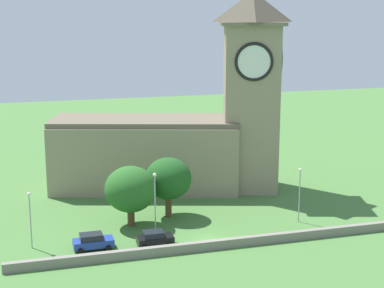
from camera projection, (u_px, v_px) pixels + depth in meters
The scene contains 10 objects.
ground_plane at pixel (175, 202), 82.64m from camera, with size 200.00×200.00×0.00m, color #477538.
church at pixel (184, 130), 87.31m from camera, with size 34.07×18.41×28.08m.
quay_barrier at pixel (215, 245), 66.33m from camera, with size 44.65×0.70×1.02m, color gray.
car_blue at pixel (93, 241), 66.22m from camera, with size 4.40×2.31×1.78m.
car_black at pixel (155, 238), 67.22m from camera, with size 4.02×2.29×1.69m.
streetlamp_west_end at pixel (30, 210), 65.81m from camera, with size 0.44×0.44×6.41m.
streetlamp_west_mid at pixel (155, 195), 69.01m from camera, with size 0.44×0.44×7.61m.
streetlamp_central at pixel (300, 186), 74.02m from camera, with size 0.44×0.44×6.86m.
tree_by_tower at pixel (130, 189), 72.64m from camera, with size 6.18×6.18×7.39m.
tree_riverside_east at pixel (168, 179), 75.98m from camera, with size 5.84×5.84×7.58m.
Camera 1 is at (-19.91, -61.45, 25.62)m, focal length 56.88 mm.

